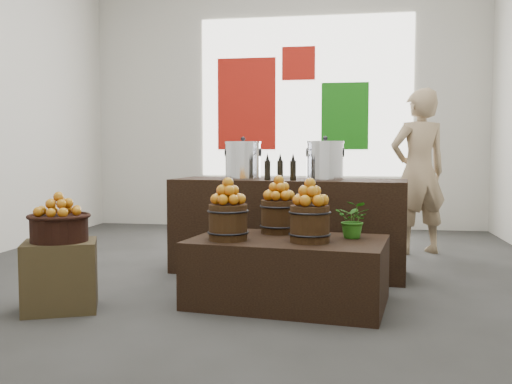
% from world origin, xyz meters
% --- Properties ---
extents(ground, '(7.00, 7.00, 0.00)m').
position_xyz_m(ground, '(0.00, 0.00, 0.00)').
color(ground, '#373735').
rests_on(ground, ground).
extents(back_wall, '(6.00, 0.04, 4.00)m').
position_xyz_m(back_wall, '(0.00, 3.50, 2.00)').
color(back_wall, beige).
rests_on(back_wall, ground).
extents(back_opening, '(3.20, 0.02, 2.40)m').
position_xyz_m(back_opening, '(0.30, 3.48, 2.00)').
color(back_opening, white).
rests_on(back_opening, back_wall).
extents(deco_red_left, '(0.90, 0.04, 1.40)m').
position_xyz_m(deco_red_left, '(-0.60, 3.47, 1.90)').
color(deco_red_left, '#AB160D').
rests_on(deco_red_left, back_wall).
extents(deco_green_right, '(0.70, 0.04, 1.00)m').
position_xyz_m(deco_green_right, '(0.90, 3.47, 1.70)').
color(deco_green_right, '#166910').
rests_on(deco_green_right, back_wall).
extents(deco_red_upper, '(0.50, 0.04, 0.50)m').
position_xyz_m(deco_red_upper, '(0.20, 3.47, 2.50)').
color(deco_red_upper, '#AB160D').
rests_on(deco_red_upper, back_wall).
extents(crate, '(0.64, 0.59, 0.51)m').
position_xyz_m(crate, '(-1.12, -1.39, 0.26)').
color(crate, brown).
rests_on(crate, ground).
extents(wicker_basket, '(0.41, 0.41, 0.19)m').
position_xyz_m(wicker_basket, '(-1.12, -1.39, 0.61)').
color(wicker_basket, black).
rests_on(wicker_basket, crate).
extents(apples_in_basket, '(0.32, 0.32, 0.17)m').
position_xyz_m(apples_in_basket, '(-1.12, -1.39, 0.79)').
color(apples_in_basket, '#931204').
rests_on(apples_in_basket, wicker_basket).
extents(display_table, '(1.57, 1.09, 0.50)m').
position_xyz_m(display_table, '(0.52, -0.94, 0.25)').
color(display_table, black).
rests_on(display_table, ground).
extents(apple_bucket_front_left, '(0.29, 0.29, 0.27)m').
position_xyz_m(apple_bucket_front_left, '(0.08, -1.08, 0.64)').
color(apple_bucket_front_left, '#34220E').
rests_on(apple_bucket_front_left, display_table).
extents(apples_in_bucket_front_left, '(0.22, 0.22, 0.20)m').
position_xyz_m(apples_in_bucket_front_left, '(0.08, -1.08, 0.87)').
color(apples_in_bucket_front_left, '#931204').
rests_on(apples_in_bucket_front_left, apple_bucket_front_left).
extents(apple_bucket_front_right, '(0.29, 0.29, 0.27)m').
position_xyz_m(apple_bucket_front_right, '(0.69, -1.07, 0.64)').
color(apple_bucket_front_right, '#34220E').
rests_on(apple_bucket_front_right, display_table).
extents(apples_in_bucket_front_right, '(0.22, 0.22, 0.20)m').
position_xyz_m(apples_in_bucket_front_right, '(0.69, -1.07, 0.87)').
color(apples_in_bucket_front_right, '#931204').
rests_on(apples_in_bucket_front_right, apple_bucket_front_right).
extents(apple_bucket_rear, '(0.29, 0.29, 0.27)m').
position_xyz_m(apple_bucket_rear, '(0.41, -0.65, 0.64)').
color(apple_bucket_rear, '#34220E').
rests_on(apple_bucket_rear, display_table).
extents(apples_in_bucket_rear, '(0.22, 0.22, 0.20)m').
position_xyz_m(apples_in_bucket_rear, '(0.41, -0.65, 0.87)').
color(apples_in_bucket_rear, '#931204').
rests_on(apples_in_bucket_rear, apple_bucket_rear).
extents(herb_garnish_right, '(0.32, 0.30, 0.29)m').
position_xyz_m(herb_garnish_right, '(1.01, -0.84, 0.65)').
color(herb_garnish_right, '#225F14').
rests_on(herb_garnish_right, display_table).
extents(herb_garnish_left, '(0.16, 0.14, 0.24)m').
position_xyz_m(herb_garnish_left, '(-0.05, -0.67, 0.63)').
color(herb_garnish_left, '#225F14').
rests_on(herb_garnish_left, display_table).
extents(counter, '(2.27, 0.93, 0.91)m').
position_xyz_m(counter, '(0.40, 0.18, 0.45)').
color(counter, black).
rests_on(counter, ground).
extents(stock_pot_left, '(0.34, 0.34, 0.34)m').
position_xyz_m(stock_pot_left, '(-0.05, 0.23, 1.08)').
color(stock_pot_left, silver).
rests_on(stock_pot_left, counter).
extents(stock_pot_center, '(0.34, 0.34, 0.34)m').
position_xyz_m(stock_pot_center, '(0.75, 0.15, 1.08)').
color(stock_pot_center, silver).
rests_on(stock_pot_center, counter).
extents(oil_cruets, '(0.25, 0.08, 0.25)m').
position_xyz_m(oil_cruets, '(0.37, -0.04, 1.03)').
color(oil_cruets, black).
rests_on(oil_cruets, counter).
extents(shopper, '(0.81, 0.68, 1.88)m').
position_xyz_m(shopper, '(1.75, 1.47, 0.94)').
color(shopper, '#9C825F').
rests_on(shopper, ground).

